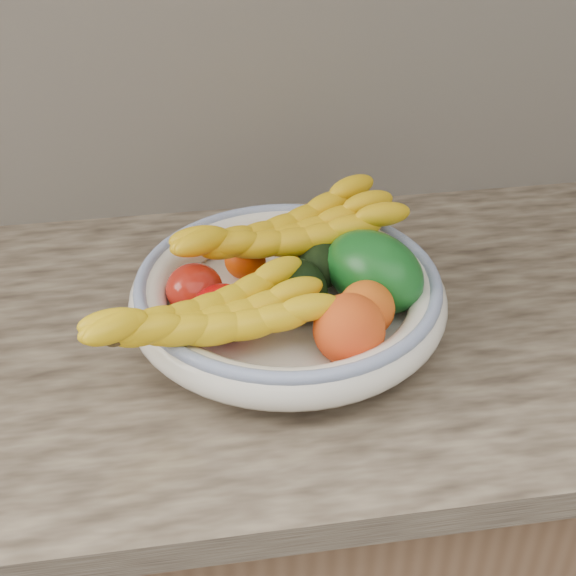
{
  "coord_description": "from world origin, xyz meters",
  "views": [
    {
      "loc": [
        -0.12,
        0.86,
        1.52
      ],
      "look_at": [
        0.0,
        1.66,
        0.96
      ],
      "focal_mm": 50.0,
      "sensor_mm": 36.0,
      "label": 1
    }
  ],
  "objects_px": {
    "green_mango": "(374,272)",
    "banana_bunch_back": "(287,238)",
    "fruit_bowl": "(288,296)",
    "banana_bunch_front": "(209,323)"
  },
  "relations": [
    {
      "from": "banana_bunch_back",
      "to": "banana_bunch_front",
      "type": "relative_size",
      "value": 1.08
    },
    {
      "from": "fruit_bowl",
      "to": "banana_bunch_back",
      "type": "distance_m",
      "value": 0.08
    },
    {
      "from": "fruit_bowl",
      "to": "green_mango",
      "type": "distance_m",
      "value": 0.11
    },
    {
      "from": "fruit_bowl",
      "to": "banana_bunch_back",
      "type": "bearing_deg",
      "value": 82.29
    },
    {
      "from": "green_mango",
      "to": "banana_bunch_back",
      "type": "xyz_separation_m",
      "value": [
        -0.1,
        0.08,
        0.01
      ]
    },
    {
      "from": "green_mango",
      "to": "banana_bunch_back",
      "type": "relative_size",
      "value": 0.43
    },
    {
      "from": "fruit_bowl",
      "to": "banana_bunch_front",
      "type": "distance_m",
      "value": 0.14
    },
    {
      "from": "fruit_bowl",
      "to": "banana_bunch_front",
      "type": "xyz_separation_m",
      "value": [
        -0.1,
        -0.09,
        0.03
      ]
    },
    {
      "from": "fruit_bowl",
      "to": "banana_bunch_front",
      "type": "height_order",
      "value": "banana_bunch_front"
    },
    {
      "from": "fruit_bowl",
      "to": "banana_bunch_back",
      "type": "relative_size",
      "value": 1.21
    }
  ]
}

